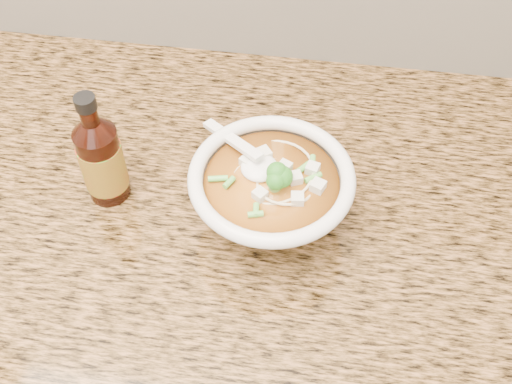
# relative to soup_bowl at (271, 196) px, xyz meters

# --- Properties ---
(cabinet) EXTENTS (4.00, 0.65, 0.86)m
(cabinet) POSITION_rel_soup_bowl_xyz_m (-0.37, 0.04, -0.52)
(cabinet) COLOR black
(cabinet) RESTS_ON ground
(counter_slab) EXTENTS (4.00, 0.68, 0.04)m
(counter_slab) POSITION_rel_soup_bowl_xyz_m (-0.37, 0.04, -0.07)
(counter_slab) COLOR #976337
(counter_slab) RESTS_ON cabinet
(soup_bowl) EXTENTS (0.21, 0.21, 0.12)m
(soup_bowl) POSITION_rel_soup_bowl_xyz_m (0.00, 0.00, 0.00)
(soup_bowl) COLOR white
(soup_bowl) RESTS_ON counter_slab
(hot_sauce_bottle) EXTENTS (0.07, 0.07, 0.18)m
(hot_sauce_bottle) POSITION_rel_soup_bowl_xyz_m (-0.23, 0.02, 0.02)
(hot_sauce_bottle) COLOR #351007
(hot_sauce_bottle) RESTS_ON counter_slab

